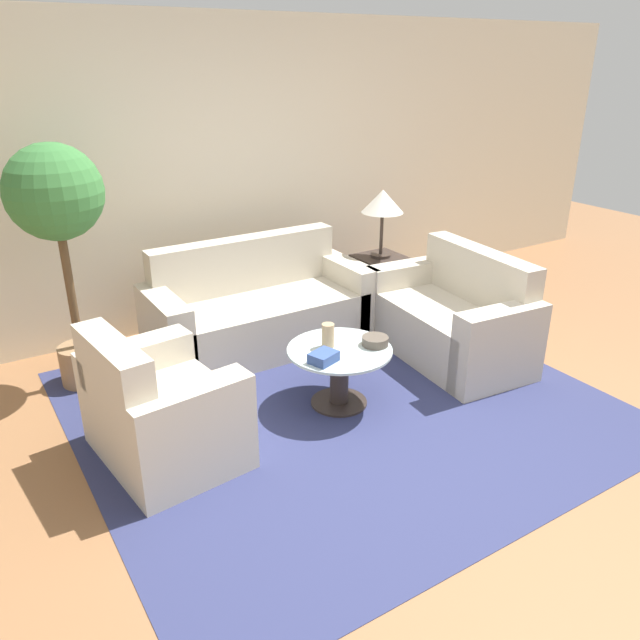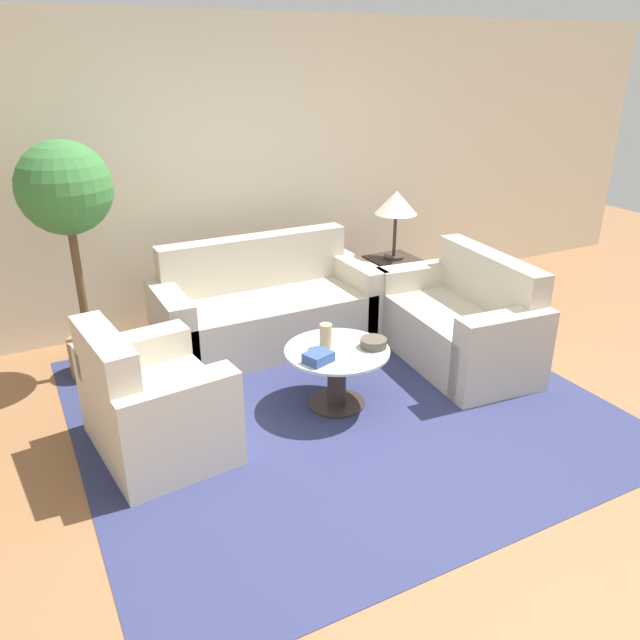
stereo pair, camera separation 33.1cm
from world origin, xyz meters
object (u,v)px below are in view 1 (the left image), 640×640
vase (328,336)px  book_stack (324,357)px  armchair (156,416)px  coffee_table (339,369)px  table_lamp (383,203)px  sofa_main (258,312)px  potted_plant (58,213)px  bowl (375,341)px  loveseat (455,321)px

vase → book_stack: size_ratio=0.81×
armchair → coffee_table: bearing=-98.8°
table_lamp → book_stack: size_ratio=2.91×
sofa_main → table_lamp: size_ratio=3.03×
book_stack → potted_plant: bearing=113.1°
bowl → sofa_main: bearing=101.8°
vase → book_stack: (-0.15, -0.17, -0.05)m
coffee_table → table_lamp: bearing=43.2°
potted_plant → armchair: bearing=-82.6°
coffee_table → potted_plant: size_ratio=0.41×
coffee_table → vase: size_ratio=4.25×
loveseat → book_stack: loveseat is taller
sofa_main → potted_plant: potted_plant is taller
loveseat → coffee_table: loveseat is taller
armchair → book_stack: size_ratio=4.82×
armchair → vase: (1.22, 0.01, 0.22)m
coffee_table → bowl: 0.31m
loveseat → potted_plant: (-2.66, 1.12, 1.00)m
armchair → bowl: size_ratio=5.51×
coffee_table → bowl: (0.24, -0.08, 0.18)m
sofa_main → coffee_table: (0.02, -1.18, -0.02)m
bowl → book_stack: bearing=-176.6°
sofa_main → vase: sofa_main is taller
potted_plant → table_lamp: bearing=-3.1°
sofa_main → armchair: size_ratio=1.83×
potted_plant → bowl: size_ratio=9.61×
table_lamp → vase: 1.75m
sofa_main → potted_plant: bearing=175.7°
sofa_main → coffee_table: size_ratio=2.55×
loveseat → potted_plant: bearing=-107.7°
vase → book_stack: 0.23m
loveseat → bowl: loveseat is taller
bowl → loveseat: bearing=13.9°
vase → book_stack: vase is taller
armchair → table_lamp: table_lamp is taller
armchair → bowl: 1.53m
armchair → potted_plant: potted_plant is taller
loveseat → potted_plant: size_ratio=0.82×
armchair → potted_plant: bearing=1.0°
bowl → armchair: bearing=174.9°
armchair → potted_plant: (-0.16, 1.23, 0.99)m
sofa_main → loveseat: (1.25, -1.01, 0.00)m
table_lamp → potted_plant: (-2.64, 0.14, 0.22)m
coffee_table → table_lamp: (1.21, 1.14, 0.79)m
book_stack → table_lamp: bearing=22.9°
bowl → book_stack: 0.44m
potted_plant → book_stack: bearing=-48.4°
coffee_table → table_lamp: table_lamp is taller
vase → coffee_table: bearing=-52.3°
coffee_table → vase: vase is taller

